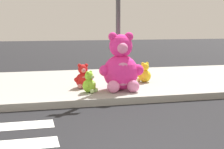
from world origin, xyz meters
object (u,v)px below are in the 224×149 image
plush_yellow (144,74)px  plush_lime (90,84)px  plush_red (83,78)px  plush_pink_large (121,67)px  sign_pole (118,16)px

plush_yellow → plush_lime: size_ratio=1.09×
plush_yellow → plush_red: 1.72m
plush_pink_large → plush_lime: plush_pink_large is taller
sign_pole → plush_red: sign_pole is taller
sign_pole → plush_yellow: (0.79, 0.28, -1.49)m
plush_pink_large → plush_red: size_ratio=2.29×
sign_pole → plush_lime: (-0.83, -0.69, -1.50)m
plush_pink_large → plush_yellow: plush_pink_large is taller
sign_pole → plush_pink_large: (-0.09, -0.59, -1.17)m
sign_pole → plush_lime: bearing=-140.4°
plush_red → plush_pink_large: bearing=-31.3°
plush_red → plush_lime: 0.59m
plush_yellow → plush_lime: plush_yellow is taller
plush_pink_large → plush_yellow: (0.88, 0.87, -0.32)m
plush_pink_large → plush_lime: (-0.75, -0.10, -0.34)m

